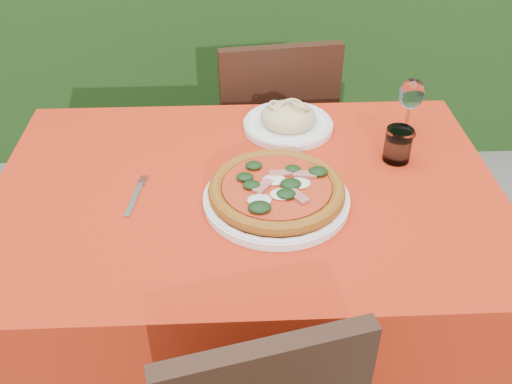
{
  "coord_description": "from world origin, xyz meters",
  "views": [
    {
      "loc": [
        -0.03,
        -1.14,
        1.58
      ],
      "look_at": [
        0.02,
        -0.05,
        0.77
      ],
      "focal_mm": 40.0,
      "sensor_mm": 36.0,
      "label": 1
    }
  ],
  "objects_px": {
    "chair_far": "(273,135)",
    "wine_glass": "(411,96)",
    "pizza_plate": "(276,193)",
    "pasta_plate": "(288,120)",
    "water_glass": "(398,146)",
    "fork": "(134,199)"
  },
  "relations": [
    {
      "from": "chair_far",
      "to": "wine_glass",
      "type": "relative_size",
      "value": 5.22
    },
    {
      "from": "wine_glass",
      "to": "pizza_plate",
      "type": "bearing_deg",
      "value": -142.08
    },
    {
      "from": "pizza_plate",
      "to": "pasta_plate",
      "type": "bearing_deg",
      "value": 80.35
    },
    {
      "from": "water_glass",
      "to": "fork",
      "type": "relative_size",
      "value": 0.52
    },
    {
      "from": "water_glass",
      "to": "wine_glass",
      "type": "bearing_deg",
      "value": 66.18
    },
    {
      "from": "chair_far",
      "to": "wine_glass",
      "type": "distance_m",
      "value": 0.64
    },
    {
      "from": "chair_far",
      "to": "pasta_plate",
      "type": "bearing_deg",
      "value": 84.63
    },
    {
      "from": "chair_far",
      "to": "pasta_plate",
      "type": "height_order",
      "value": "chair_far"
    },
    {
      "from": "fork",
      "to": "pizza_plate",
      "type": "bearing_deg",
      "value": 3.9
    },
    {
      "from": "chair_far",
      "to": "water_glass",
      "type": "xyz_separation_m",
      "value": [
        0.28,
        -0.54,
        0.28
      ]
    },
    {
      "from": "chair_far",
      "to": "pizza_plate",
      "type": "xyz_separation_m",
      "value": [
        -0.05,
        -0.71,
        0.27
      ]
    },
    {
      "from": "water_glass",
      "to": "wine_glass",
      "type": "height_order",
      "value": "wine_glass"
    },
    {
      "from": "chair_far",
      "to": "fork",
      "type": "relative_size",
      "value": 4.93
    },
    {
      "from": "fork",
      "to": "wine_glass",
      "type": "bearing_deg",
      "value": 28.8
    },
    {
      "from": "pasta_plate",
      "to": "water_glass",
      "type": "distance_m",
      "value": 0.32
    },
    {
      "from": "wine_glass",
      "to": "fork",
      "type": "distance_m",
      "value": 0.79
    },
    {
      "from": "pasta_plate",
      "to": "fork",
      "type": "distance_m",
      "value": 0.52
    },
    {
      "from": "pasta_plate",
      "to": "water_glass",
      "type": "height_order",
      "value": "water_glass"
    },
    {
      "from": "chair_far",
      "to": "pizza_plate",
      "type": "relative_size",
      "value": 2.25
    },
    {
      "from": "fork",
      "to": "pasta_plate",
      "type": "bearing_deg",
      "value": 46.99
    },
    {
      "from": "water_glass",
      "to": "pasta_plate",
      "type": "bearing_deg",
      "value": 146.67
    },
    {
      "from": "chair_far",
      "to": "pizza_plate",
      "type": "bearing_deg",
      "value": 78.9
    }
  ]
}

